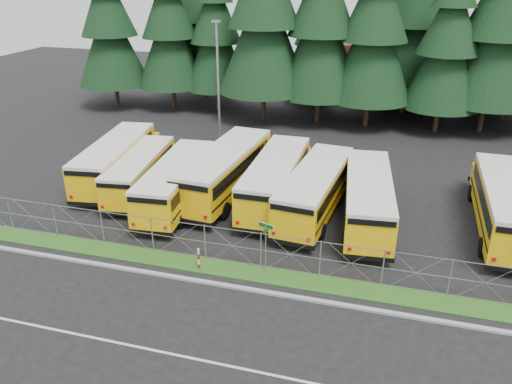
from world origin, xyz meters
TOP-DOWN VIEW (x-y plane):
  - ground at (0.00, 0.00)m, footprint 120.00×120.00m
  - curb at (0.00, -3.10)m, footprint 50.00×0.25m
  - grass_verge at (0.00, -1.70)m, footprint 50.00×1.40m
  - road_lane_line at (0.00, -8.00)m, footprint 50.00×0.12m
  - chainlink_fence at (0.00, -1.00)m, footprint 44.00×0.10m
  - brick_building at (6.00, 40.00)m, footprint 22.00×10.00m
  - bus_0 at (-13.68, 7.20)m, footprint 4.17×11.57m
  - bus_1 at (-11.22, 6.08)m, footprint 3.66×10.26m
  - bus_2 at (-8.02, 4.86)m, footprint 3.52×11.12m
  - bus_3 at (-5.49, 7.13)m, footprint 3.85×12.35m
  - bus_4 at (-2.05, 6.78)m, footprint 2.81×11.57m
  - bus_5 at (0.67, 5.93)m, footprint 3.75×11.51m
  - bus_6 at (3.75, 5.56)m, footprint 3.73×11.47m
  - bus_east at (11.30, 6.52)m, footprint 3.06×11.78m
  - street_sign at (-0.63, -1.46)m, footprint 0.81×0.53m
  - striped_bollard at (-3.96, -2.03)m, footprint 0.11×0.11m
  - light_standard at (-9.34, 16.43)m, footprint 0.70×0.35m
  - conifer_0 at (-24.31, 25.50)m, footprint 7.39×7.39m
  - conifer_1 at (-18.16, 26.69)m, footprint 7.29×7.29m
  - conifer_2 at (-13.45, 27.41)m, footprint 6.86×6.86m
  - conifer_3 at (-7.72, 24.83)m, footprint 8.78×8.78m
  - conifer_4 at (-2.45, 25.42)m, footprint 8.15×8.15m
  - conifer_5 at (2.24, 25.36)m, footprint 7.85×7.85m
  - conifer_6 at (8.57, 25.47)m, footprint 6.95×6.95m
  - conifer_7 at (12.56, 26.54)m, footprint 8.26×8.26m
  - conifer_10 at (-16.44, 31.72)m, footprint 8.47×8.47m
  - conifer_11 at (-3.90, 32.45)m, footprint 6.34×6.34m
  - conifer_12 at (5.49, 31.12)m, footprint 8.63×8.63m

SIDE VIEW (x-z plane):
  - ground at x=0.00m, z-range 0.00..0.00m
  - road_lane_line at x=0.00m, z-range 0.00..0.01m
  - grass_verge at x=0.00m, z-range 0.00..0.06m
  - curb at x=0.00m, z-range 0.00..0.12m
  - striped_bollard at x=-3.96m, z-range 0.00..1.20m
  - chainlink_fence at x=0.00m, z-range 0.00..2.00m
  - bus_1 at x=-11.22m, z-range 0.00..2.63m
  - bus_2 at x=-8.02m, z-range 0.00..2.87m
  - bus_6 at x=3.75m, z-range 0.00..2.95m
  - bus_5 at x=0.67m, z-range 0.00..2.97m
  - bus_0 at x=-13.68m, z-range 0.00..2.97m
  - bus_4 at x=-2.05m, z-range 0.00..3.03m
  - bus_east at x=11.30m, z-range 0.00..3.07m
  - bus_3 at x=-5.49m, z-range 0.00..3.19m
  - street_sign at x=-0.63m, z-range 0.63..3.44m
  - brick_building at x=6.00m, z-range 0.00..6.00m
  - light_standard at x=-9.34m, z-range 0.43..10.57m
  - conifer_11 at x=-3.90m, z-range 0.00..14.02m
  - conifer_2 at x=-13.45m, z-range 0.00..15.17m
  - conifer_6 at x=8.57m, z-range 0.00..15.37m
  - conifer_1 at x=-18.16m, z-range 0.00..16.12m
  - conifer_0 at x=-24.31m, z-range 0.00..16.35m
  - conifer_5 at x=2.24m, z-range 0.00..17.37m
  - conifer_4 at x=-2.45m, z-range 0.00..18.02m
  - conifer_7 at x=12.56m, z-range 0.00..18.27m
  - conifer_10 at x=-16.44m, z-range 0.00..18.73m
  - conifer_12 at x=5.49m, z-range 0.00..19.09m
  - conifer_3 at x=-7.72m, z-range 0.00..19.41m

